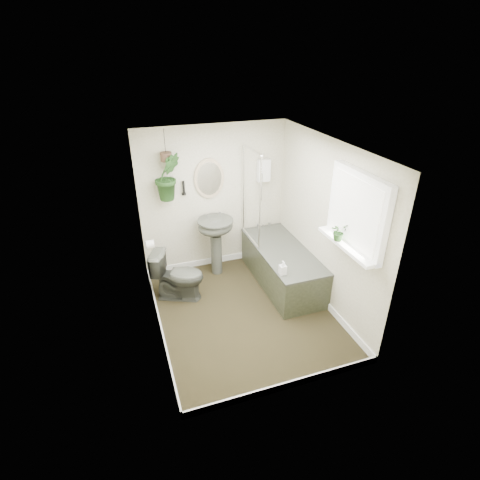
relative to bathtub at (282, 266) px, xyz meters
name	(u,v)px	position (x,y,z in m)	size (l,w,h in m)	color
floor	(244,312)	(-0.80, -0.50, -0.30)	(2.30, 2.80, 0.02)	#2C2518
ceiling	(244,145)	(-0.80, -0.50, 2.02)	(2.30, 2.80, 0.02)	white
wall_back	(214,199)	(-0.80, 0.91, 0.86)	(2.30, 0.02, 2.30)	beige
wall_front	(294,304)	(-0.80, -1.91, 0.86)	(2.30, 0.02, 2.30)	beige
wall_left	(150,253)	(-1.96, -0.50, 0.86)	(0.02, 2.80, 2.30)	beige
wall_right	(325,225)	(0.36, -0.50, 0.86)	(0.02, 2.80, 2.30)	beige
skirting	(244,308)	(-0.80, -0.50, -0.24)	(2.30, 2.80, 0.10)	white
bathtub	(282,266)	(0.00, 0.00, 0.00)	(0.72, 1.72, 0.58)	#3B3E36
bath_screen	(251,197)	(-0.33, 0.49, 0.99)	(0.04, 0.72, 1.40)	silver
shower_box	(264,170)	(0.00, 0.84, 1.26)	(0.20, 0.10, 0.35)	white
oval_mirror	(209,179)	(-0.87, 0.87, 1.21)	(0.46, 0.03, 0.62)	tan
wall_sconce	(184,188)	(-1.27, 0.86, 1.11)	(0.04, 0.04, 0.22)	black
toilet_roll_holder	(150,244)	(-1.90, 0.20, 0.61)	(0.11, 0.11, 0.11)	white
window_recess	(357,211)	(0.29, -1.20, 1.36)	(0.08, 1.00, 0.90)	white
window_sill	(347,245)	(0.22, -1.20, 0.94)	(0.18, 1.00, 0.04)	white
window_blinds	(354,212)	(0.24, -1.20, 1.36)	(0.01, 0.86, 0.76)	white
toilet	(178,275)	(-1.57, 0.13, 0.08)	(0.41, 0.72, 0.74)	#3B3E36
pedestal_sink	(216,247)	(-0.87, 0.60, 0.18)	(0.55, 0.47, 0.94)	#3B3E36
sill_plant	(339,232)	(0.17, -1.08, 1.07)	(0.19, 0.17, 0.21)	black
hanging_plant	(168,177)	(-1.50, 0.75, 1.35)	(0.38, 0.31, 0.69)	black
soap_bottle	(283,268)	(-0.29, -0.61, 0.39)	(0.09, 0.09, 0.20)	#2C2728
hanging_pot	(166,157)	(-1.50, 0.75, 1.63)	(0.16, 0.16, 0.12)	#4B3426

